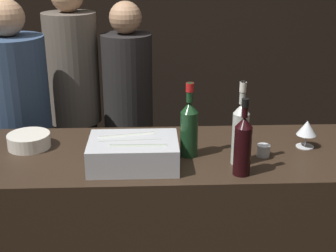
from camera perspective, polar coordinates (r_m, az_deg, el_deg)
wall_back_chalkboard at (r=4.01m, az=-1.15°, el=13.00°), size 6.40×0.06×2.80m
bar_counter at (r=2.49m, az=0.03°, el=-14.14°), size 2.16×0.68×1.04m
ice_bin_with_bottles at (r=2.08m, az=-4.27°, el=-3.11°), size 0.40×0.28×0.13m
bowl_white at (r=2.37m, az=-16.59°, el=-1.68°), size 0.21×0.21×0.07m
wine_glass at (r=2.35m, az=16.56°, el=-0.32°), size 0.10×0.10×0.14m
candle_votive at (r=2.23m, az=11.55°, el=-2.94°), size 0.06×0.06×0.06m
red_wine_bottle_black_foil at (r=1.99m, az=9.11°, el=-2.18°), size 0.07×0.07×0.34m
red_wine_bottle_burgundy at (r=2.15m, az=2.60°, el=-0.04°), size 0.08×0.08×0.35m
white_wine_bottle at (r=2.09m, az=8.81°, el=-0.67°), size 0.07×0.07×0.38m
person_in_hoodie at (r=3.29m, az=-11.33°, el=3.55°), size 0.35×0.35×1.77m
person_blond_tee at (r=3.22m, az=-4.86°, el=2.08°), size 0.33×0.33×1.64m
person_grey_polo at (r=2.97m, az=-17.70°, el=-0.09°), size 0.40×0.40×1.69m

